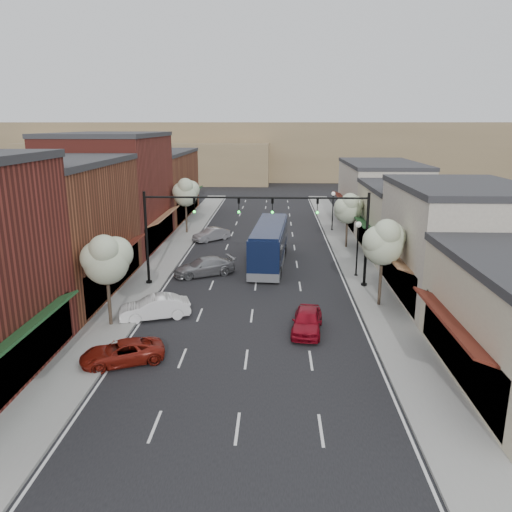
# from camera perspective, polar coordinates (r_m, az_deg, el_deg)

# --- Properties ---
(ground) EXTENTS (160.00, 160.00, 0.00)m
(ground) POSITION_cam_1_polar(r_m,az_deg,el_deg) (29.70, -0.67, -8.27)
(ground) COLOR black
(ground) RESTS_ON ground
(sidewalk_left) EXTENTS (2.80, 73.00, 0.15)m
(sidewalk_left) POSITION_cam_1_polar(r_m,az_deg,el_deg) (48.24, -9.56, 0.74)
(sidewalk_left) COLOR gray
(sidewalk_left) RESTS_ON ground
(sidewalk_right) EXTENTS (2.80, 73.00, 0.15)m
(sidewalk_right) POSITION_cam_1_polar(r_m,az_deg,el_deg) (47.74, 10.60, 0.54)
(sidewalk_right) COLOR gray
(sidewalk_right) RESTS_ON ground
(curb_left) EXTENTS (0.25, 73.00, 0.17)m
(curb_left) POSITION_cam_1_polar(r_m,az_deg,el_deg) (47.97, -7.92, 0.73)
(curb_left) COLOR gray
(curb_left) RESTS_ON ground
(curb_right) EXTENTS (0.25, 73.00, 0.17)m
(curb_right) POSITION_cam_1_polar(r_m,az_deg,el_deg) (47.55, 8.93, 0.56)
(curb_right) COLOR gray
(curb_right) RESTS_ON ground
(bldg_left_midnear) EXTENTS (10.14, 14.10, 9.40)m
(bldg_left_midnear) POSITION_cam_1_polar(r_m,az_deg,el_deg) (37.44, -22.53, 2.92)
(bldg_left_midnear) COLOR brown
(bldg_left_midnear) RESTS_ON ground
(bldg_left_midfar) EXTENTS (10.14, 14.10, 10.90)m
(bldg_left_midfar) POSITION_cam_1_polar(r_m,az_deg,el_deg) (50.20, -16.06, 7.11)
(bldg_left_midfar) COLOR maroon
(bldg_left_midfar) RESTS_ON ground
(bldg_left_far) EXTENTS (10.14, 18.10, 8.40)m
(bldg_left_far) POSITION_cam_1_polar(r_m,az_deg,el_deg) (65.62, -11.66, 7.98)
(bldg_left_far) COLOR brown
(bldg_left_far) RESTS_ON ground
(bldg_right_midnear) EXTENTS (9.14, 12.10, 7.90)m
(bldg_right_midnear) POSITION_cam_1_polar(r_m,az_deg,el_deg) (36.32, 22.00, 1.42)
(bldg_right_midnear) COLOR #BFB5A3
(bldg_right_midnear) RESTS_ON ground
(bldg_right_midfar) EXTENTS (9.14, 12.10, 6.40)m
(bldg_right_midfar) POSITION_cam_1_polar(r_m,az_deg,el_deg) (47.68, 17.19, 3.92)
(bldg_right_midfar) COLOR beige
(bldg_right_midfar) RESTS_ON ground
(bldg_right_far) EXTENTS (9.14, 16.10, 7.40)m
(bldg_right_far) POSITION_cam_1_polar(r_m,az_deg,el_deg) (61.07, 13.96, 6.88)
(bldg_right_far) COLOR #BFB5A3
(bldg_right_far) RESTS_ON ground
(hill_far) EXTENTS (120.00, 30.00, 12.00)m
(hill_far) POSITION_cam_1_polar(r_m,az_deg,el_deg) (117.43, 1.60, 12.08)
(hill_far) COLOR #7A6647
(hill_far) RESTS_ON ground
(hill_near) EXTENTS (50.00, 20.00, 8.00)m
(hill_near) POSITION_cam_1_polar(r_m,az_deg,el_deg) (108.82, -12.00, 10.50)
(hill_near) COLOR #7A6647
(hill_near) RESTS_ON ground
(signal_mast_right) EXTENTS (8.22, 0.46, 7.00)m
(signal_mast_right) POSITION_cam_1_polar(r_m,az_deg,el_deg) (36.22, 8.89, 3.46)
(signal_mast_right) COLOR black
(signal_mast_right) RESTS_ON ground
(signal_mast_left) EXTENTS (8.22, 0.46, 7.00)m
(signal_mast_left) POSITION_cam_1_polar(r_m,az_deg,el_deg) (36.66, -8.87, 3.59)
(signal_mast_left) COLOR black
(signal_mast_left) RESTS_ON ground
(tree_right_near) EXTENTS (2.85, 2.65, 5.95)m
(tree_right_near) POSITION_cam_1_polar(r_m,az_deg,el_deg) (32.79, 14.40, 1.67)
(tree_right_near) COLOR #47382B
(tree_right_near) RESTS_ON ground
(tree_right_far) EXTENTS (2.85, 2.65, 5.43)m
(tree_right_far) POSITION_cam_1_polar(r_m,az_deg,el_deg) (48.34, 10.52, 5.47)
(tree_right_far) COLOR #47382B
(tree_right_far) RESTS_ON ground
(tree_left_near) EXTENTS (2.85, 2.65, 5.69)m
(tree_left_near) POSITION_cam_1_polar(r_m,az_deg,el_deg) (29.84, -16.74, -0.24)
(tree_left_near) COLOR #47382B
(tree_left_near) RESTS_ON ground
(tree_left_far) EXTENTS (2.85, 2.65, 6.13)m
(tree_left_far) POSITION_cam_1_polar(r_m,az_deg,el_deg) (54.56, -8.04, 7.27)
(tree_left_far) COLOR #47382B
(tree_left_far) RESTS_ON ground
(lamp_post_near) EXTENTS (0.44, 0.44, 4.44)m
(lamp_post_near) POSITION_cam_1_polar(r_m,az_deg,el_deg) (39.28, 11.56, 1.81)
(lamp_post_near) COLOR black
(lamp_post_near) RESTS_ON ground
(lamp_post_far) EXTENTS (0.44, 0.44, 4.44)m
(lamp_post_far) POSITION_cam_1_polar(r_m,az_deg,el_deg) (56.32, 8.78, 5.83)
(lamp_post_far) COLOR black
(lamp_post_far) RESTS_ON ground
(coach_bus) EXTENTS (3.29, 11.52, 3.48)m
(coach_bus) POSITION_cam_1_polar(r_m,az_deg,el_deg) (42.38, 1.54, 1.41)
(coach_bus) COLOR #0C1533
(coach_bus) RESTS_ON ground
(red_hatchback) EXTENTS (2.14, 4.26, 1.39)m
(red_hatchback) POSITION_cam_1_polar(r_m,az_deg,el_deg) (29.11, 5.86, -7.37)
(red_hatchback) COLOR maroon
(red_hatchback) RESTS_ON ground
(parked_car_a) EXTENTS (4.55, 3.35, 1.15)m
(parked_car_a) POSITION_cam_1_polar(r_m,az_deg,el_deg) (26.34, -15.05, -10.60)
(parked_car_a) COLOR maroon
(parked_car_a) RESTS_ON ground
(parked_car_b) EXTENTS (4.57, 2.83, 1.42)m
(parked_car_b) POSITION_cam_1_polar(r_m,az_deg,el_deg) (31.54, -11.52, -5.78)
(parked_car_b) COLOR white
(parked_car_b) RESTS_ON ground
(parked_car_c) EXTENTS (5.27, 3.91, 1.42)m
(parked_car_c) POSITION_cam_1_polar(r_m,az_deg,el_deg) (39.77, -5.95, -1.22)
(parked_car_c) COLOR gray
(parked_car_c) RESTS_ON ground
(parked_car_e) EXTENTS (3.85, 3.81, 1.32)m
(parked_car_e) POSITION_cam_1_polar(r_m,az_deg,el_deg) (51.54, -5.12, 2.47)
(parked_car_e) COLOR #9E9EA3
(parked_car_e) RESTS_ON ground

